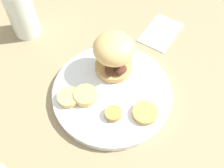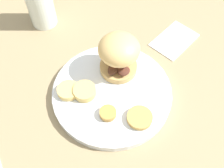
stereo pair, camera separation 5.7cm
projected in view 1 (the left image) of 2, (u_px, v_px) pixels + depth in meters
name	position (u px, v px, depth m)	size (l,w,h in m)	color
ground_plane	(112.00, 95.00, 0.61)	(4.00, 4.00, 0.00)	#937F5B
dinner_plate	(112.00, 92.00, 0.60)	(0.27, 0.27, 0.02)	white
sandwich	(114.00, 53.00, 0.58)	(0.10, 0.09, 0.10)	tan
potato_round_0	(69.00, 97.00, 0.58)	(0.05, 0.05, 0.01)	#DBB766
potato_round_1	(145.00, 113.00, 0.56)	(0.05, 0.05, 0.01)	tan
potato_round_2	(113.00, 113.00, 0.55)	(0.04, 0.04, 0.01)	#BC8942
potato_round_3	(85.00, 95.00, 0.58)	(0.05, 0.05, 0.02)	#DBB766
drinking_glass	(21.00, 13.00, 0.67)	(0.07, 0.07, 0.14)	silver
napkin	(161.00, 32.00, 0.72)	(0.12, 0.08, 0.01)	white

